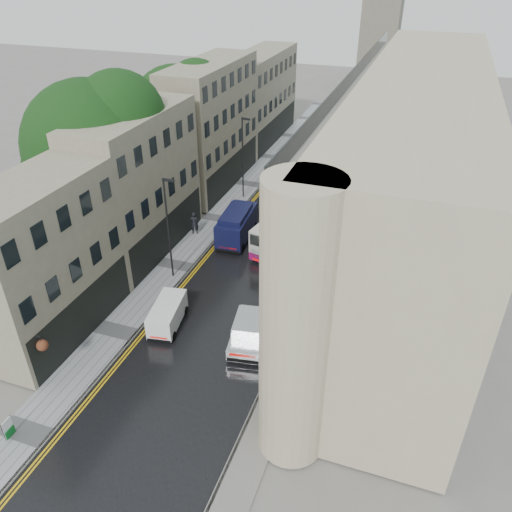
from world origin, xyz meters
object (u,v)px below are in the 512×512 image
Objects in this scene: tree_far at (177,127)px; lamp_post_far at (243,159)px; cream_bus at (264,235)px; white_van at (149,326)px; pedestrian at (194,223)px; silver_hatchback at (230,345)px; tree_near at (94,167)px; navy_van at (218,233)px; white_lorry at (324,187)px; lamp_post_near at (168,230)px; estate_sign at (8,428)px.

lamp_post_far is at bearing -3.42° from tree_far.
tree_far is 15.88m from cream_bus.
white_van is at bearing -68.31° from tree_far.
lamp_post_far is (1.28, 8.38, 2.90)m from pedestrian.
white_van is (-5.40, -0.00, -0.00)m from silver_hatchback.
navy_van is at bearing 17.79° from tree_near.
white_lorry is 12.82m from pedestrian.
tree_near is at bearing -109.05° from lamp_post_far.
tree_near reaches higher than white_van.
white_van is at bearing -93.11° from navy_van.
cream_bus is at bearing -37.61° from tree_far.
lamp_post_near is at bearing -79.47° from lamp_post_far.
lamp_post_far is (-7.17, 21.36, 3.16)m from silver_hatchback.
tree_near is 9.30m from pedestrian.
pedestrian is 8.96m from lamp_post_far.
tree_far reaches higher than silver_hatchback.
white_lorry is 32.31m from estate_sign.
tree_near is at bearing -132.13° from white_lorry.
navy_van is at bearing 81.45° from white_van.
tree_near reaches higher than silver_hatchback.
lamp_post_far is at bearing -168.99° from white_lorry.
cream_bus is 2.24× the size of silver_hatchback.
cream_bus is 2.71× the size of white_van.
lamp_post_near is (-5.14, -6.00, 2.60)m from cream_bus.
lamp_post_far is (7.19, 12.59, -2.92)m from tree_near.
white_van is 13.35m from pedestrian.
lamp_post_far reaches higher than lamp_post_near.
lamp_post_near is at bearing -111.58° from navy_van.
navy_van is 0.70× the size of lamp_post_near.
lamp_post_far is at bearing -121.00° from pedestrian.
lamp_post_far reaches higher than white_van.
silver_hatchback is 5.40m from white_van.
estate_sign is (0.23, -22.05, -0.46)m from pedestrian.
navy_van is 2.71× the size of pedestrian.
white_van is 0.48× the size of lamp_post_near.
estate_sign is (-8.86, -31.05, -1.33)m from white_lorry.
cream_bus is 3.70m from navy_van.
cream_bus is 12.72m from silver_hatchback.
navy_van reaches higher than silver_hatchback.
lamp_post_far reaches higher than silver_hatchback.
cream_bus is 8.32m from lamp_post_near.
tree_near is at bearing -91.32° from tree_far.
white_lorry is at bearing 78.88° from silver_hatchback.
white_van is at bearing -77.23° from lamp_post_near.
silver_hatchback is 0.58× the size of lamp_post_far.
white_van is 21.67m from lamp_post_far.
tree_far is 24.04m from white_van.
tree_near is 13.02m from tree_far.
navy_van is at bearing -50.48° from tree_far.
tree_far is 7.25m from lamp_post_far.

